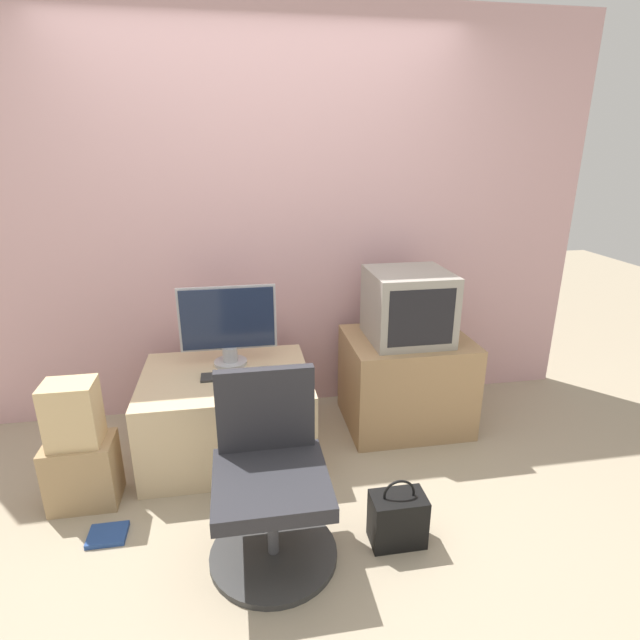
# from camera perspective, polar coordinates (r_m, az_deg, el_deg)

# --- Properties ---
(ground_plane) EXTENTS (12.00, 12.00, 0.00)m
(ground_plane) POSITION_cam_1_polar(r_m,az_deg,el_deg) (2.65, -3.12, -22.66)
(ground_plane) COLOR tan
(wall_back) EXTENTS (4.40, 0.05, 2.60)m
(wall_back) POSITION_cam_1_polar(r_m,az_deg,el_deg) (3.33, -6.29, 11.01)
(wall_back) COLOR #CC9EA3
(wall_back) RESTS_ON ground_plane
(desk) EXTENTS (0.97, 0.77, 0.52)m
(desk) POSITION_cam_1_polar(r_m,az_deg,el_deg) (3.09, -10.48, -10.42)
(desk) COLOR #CCB289
(desk) RESTS_ON ground_plane
(side_stand) EXTENTS (0.78, 0.63, 0.61)m
(side_stand) POSITION_cam_1_polar(r_m,az_deg,el_deg) (3.37, 9.73, -6.85)
(side_stand) COLOR #A37F56
(side_stand) RESTS_ON ground_plane
(main_monitor) EXTENTS (0.57, 0.20, 0.49)m
(main_monitor) POSITION_cam_1_polar(r_m,az_deg,el_deg) (3.01, -10.44, -0.55)
(main_monitor) COLOR #B2B2B7
(main_monitor) RESTS_ON desk
(keyboard) EXTENTS (0.35, 0.11, 0.01)m
(keyboard) POSITION_cam_1_polar(r_m,az_deg,el_deg) (2.93, -10.07, -6.29)
(keyboard) COLOR #2D2D2D
(keyboard) RESTS_ON desk
(mouse) EXTENTS (0.07, 0.04, 0.03)m
(mouse) POSITION_cam_1_polar(r_m,az_deg,el_deg) (2.95, -5.24, -5.73)
(mouse) COLOR black
(mouse) RESTS_ON desk
(crt_tv) EXTENTS (0.49, 0.48, 0.44)m
(crt_tv) POSITION_cam_1_polar(r_m,az_deg,el_deg) (3.15, 10.03, 1.61)
(crt_tv) COLOR gray
(crt_tv) RESTS_ON side_stand
(office_chair) EXTENTS (0.58, 0.58, 0.84)m
(office_chair) POSITION_cam_1_polar(r_m,az_deg,el_deg) (2.34, -5.69, -18.26)
(office_chair) COLOR #333333
(office_chair) RESTS_ON ground_plane
(cardboard_box_lower) EXTENTS (0.34, 0.24, 0.36)m
(cardboard_box_lower) POSITION_cam_1_polar(r_m,az_deg,el_deg) (2.96, -25.44, -15.44)
(cardboard_box_lower) COLOR #A3845B
(cardboard_box_lower) RESTS_ON ground_plane
(cardboard_box_upper) EXTENTS (0.25, 0.19, 0.33)m
(cardboard_box_upper) POSITION_cam_1_polar(r_m,az_deg,el_deg) (2.79, -26.46, -9.53)
(cardboard_box_upper) COLOR #D1B27F
(cardboard_box_upper) RESTS_ON cardboard_box_lower
(handbag) EXTENTS (0.25, 0.16, 0.34)m
(handbag) POSITION_cam_1_polar(r_m,az_deg,el_deg) (2.53, 8.86, -21.50)
(handbag) COLOR black
(handbag) RESTS_ON ground_plane
(book) EXTENTS (0.18, 0.15, 0.02)m
(book) POSITION_cam_1_polar(r_m,az_deg,el_deg) (2.79, -23.10, -21.65)
(book) COLOR navy
(book) RESTS_ON ground_plane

